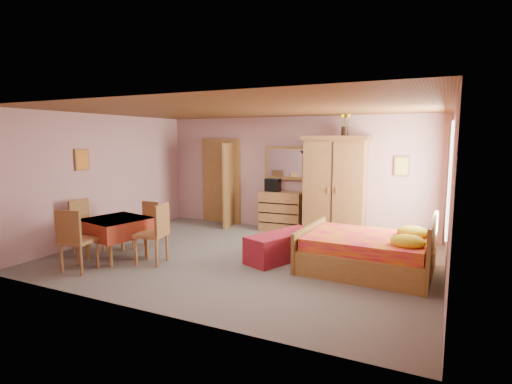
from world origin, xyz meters
The scene contains 23 objects.
floor centered at (0.00, 0.00, 0.00)m, with size 6.50×6.50×0.00m, color slate.
ceiling centered at (0.00, 0.00, 2.60)m, with size 6.50×6.50×0.00m, color brown.
wall_back centered at (0.00, 2.50, 1.30)m, with size 6.50×0.10×2.60m, color tan.
wall_front centered at (0.00, -2.50, 1.30)m, with size 6.50×0.10×2.60m, color tan.
wall_left centered at (-3.25, 0.00, 1.30)m, with size 0.10×5.00×2.60m, color tan.
wall_right centered at (3.25, 0.00, 1.30)m, with size 0.10×5.00×2.60m, color tan.
doorway centered at (-1.90, 2.47, 1.02)m, with size 1.06×0.12×2.15m, color #9E6B35.
window centered at (3.21, 1.20, 1.45)m, with size 0.08×1.40×1.95m, color white.
picture_left centered at (-3.22, -0.60, 1.70)m, with size 0.04×0.32×0.42m, color orange.
picture_back centered at (2.35, 2.47, 1.55)m, with size 0.30×0.04×0.40m, color #D8BF59.
chest_of_drawers centered at (-0.19, 2.23, 0.45)m, with size 0.95×0.48×0.90m, color #A06736.
wall_mirror centered at (-0.19, 2.44, 1.55)m, with size 0.97×0.05×0.77m, color silver.
stereo centered at (-0.41, 2.24, 1.05)m, with size 0.32×0.23×0.30m, color black.
floor_lamp centered at (0.31, 2.36, 0.92)m, with size 0.23×0.23×1.83m, color black.
wardrobe centered at (1.06, 2.19, 1.08)m, with size 1.38×0.71×2.16m, color #905D30.
sunflower_vase centered at (1.21, 2.26, 2.43)m, with size 0.21×0.21×0.52m, color yellow.
bed centered at (2.09, 0.25, 0.47)m, with size 2.01×1.58×0.93m, color #D11448.
bench centered at (0.66, 0.21, 0.24)m, with size 0.52×1.41×0.47m, color maroon.
dining_table centered at (-2.01, -1.00, 0.36)m, with size 0.98×0.98×0.72m, color maroon.
chair_south centered at (-2.04, -1.76, 0.51)m, with size 0.46×0.46×1.02m, color #945C32.
chair_north centered at (-2.02, -0.25, 0.44)m, with size 0.40×0.40×0.88m, color #A56738.
chair_west centered at (-2.78, -0.93, 0.49)m, with size 0.45×0.45×0.98m, color #A86F39.
chair_east centered at (-1.27, -0.95, 0.51)m, with size 0.47×0.47×1.02m, color #A66A38.
Camera 1 is at (3.18, -6.12, 2.11)m, focal length 28.00 mm.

